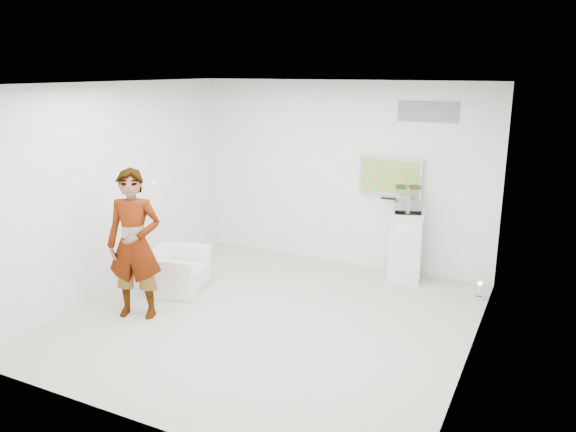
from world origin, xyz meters
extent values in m
cube|color=beige|center=(0.00, 0.00, 0.01)|extent=(5.00, 5.00, 0.01)
cube|color=#313134|center=(0.00, 0.00, 3.00)|extent=(5.00, 5.00, 0.01)
cube|color=silver|center=(0.00, 2.50, 1.50)|extent=(5.00, 0.01, 3.00)
cube|color=silver|center=(0.00, -2.50, 1.50)|extent=(5.00, 0.01, 3.00)
cube|color=silver|center=(-2.50, 0.00, 1.50)|extent=(0.01, 5.00, 3.00)
cube|color=silver|center=(2.50, 0.00, 1.50)|extent=(0.01, 5.00, 3.00)
cube|color=#BABABE|center=(0.85, 2.45, 1.55)|extent=(1.00, 0.08, 0.60)
cube|color=slate|center=(1.35, 2.49, 2.55)|extent=(0.90, 0.02, 0.30)
imported|color=white|center=(-1.60, -0.67, 0.98)|extent=(0.83, 0.69, 1.96)
imported|color=white|center=(-1.69, 0.27, 0.30)|extent=(1.00, 1.08, 0.59)
cube|color=silver|center=(1.22, 2.14, 0.54)|extent=(0.62, 0.62, 1.09)
cylinder|color=white|center=(2.37, 1.90, 0.12)|extent=(0.16, 0.16, 0.25)
cube|color=silver|center=(1.22, 2.14, 1.28)|extent=(0.48, 0.48, 0.38)
cube|color=silver|center=(1.22, 2.14, 1.19)|extent=(0.09, 0.16, 0.21)
cube|color=silver|center=(-1.41, -0.44, 1.77)|extent=(0.06, 0.14, 0.04)
camera|label=1|loc=(3.22, -5.95, 3.17)|focal=35.00mm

